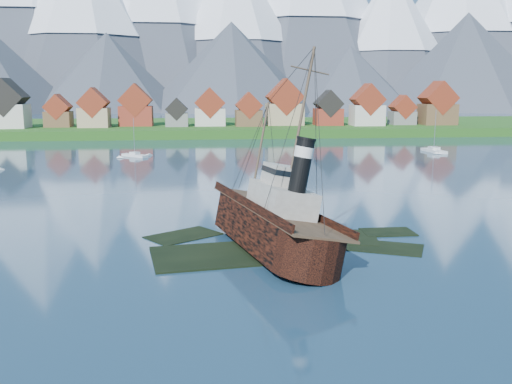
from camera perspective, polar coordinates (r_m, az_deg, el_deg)
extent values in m
plane|color=#1B364C|center=(61.12, 1.14, -5.62)|extent=(1400.00, 1400.00, 0.00)
cube|color=black|center=(59.01, -1.53, -6.53)|extent=(19.08, 11.42, 1.00)
cube|color=black|center=(66.00, 5.89, -4.80)|extent=(15.15, 9.76, 1.00)
cube|color=black|center=(70.07, 1.84, -3.77)|extent=(11.45, 9.06, 1.00)
cube|color=black|center=(62.90, 12.22, -5.79)|extent=(10.27, 8.34, 1.00)
cube|color=black|center=(66.58, -7.25, -4.71)|extent=(9.42, 8.68, 1.00)
cube|color=black|center=(69.30, 13.04, -4.26)|extent=(6.00, 4.00, 1.00)
cube|color=#224F16|center=(229.02, -4.21, 6.15)|extent=(600.00, 80.00, 3.20)
cube|color=#3F3D38|center=(191.17, -3.83, 5.32)|extent=(600.00, 2.50, 2.00)
cube|color=beige|center=(217.34, -23.53, 6.97)|extent=(13.00, 10.50, 8.20)
cube|color=black|center=(217.14, -23.65, 8.67)|extent=(13.24, 10.71, 13.24)
cube|color=brown|center=(217.08, -19.13, 6.90)|extent=(9.00, 8.00, 5.50)
cube|color=maroon|center=(216.90, -19.20, 8.05)|extent=(9.16, 8.16, 9.16)
cube|color=tan|center=(211.56, -15.87, 7.17)|extent=(10.50, 9.00, 6.80)
cube|color=maroon|center=(211.37, -15.94, 8.61)|extent=(10.69, 9.18, 10.69)
cube|color=maroon|center=(215.61, -11.90, 7.45)|extent=(12.00, 8.50, 7.20)
cube|color=maroon|center=(215.42, -11.96, 8.98)|extent=(12.22, 8.67, 12.22)
cube|color=slate|center=(209.70, -7.92, 7.17)|extent=(8.00, 7.00, 4.80)
cube|color=black|center=(209.53, -7.94, 8.22)|extent=(8.15, 7.14, 8.15)
cube|color=beige|center=(212.62, -4.64, 7.49)|extent=(11.00, 9.50, 6.40)
cube|color=maroon|center=(212.42, -4.66, 8.89)|extent=(11.20, 9.69, 11.20)
cube|color=brown|center=(209.47, -0.74, 7.40)|extent=(9.50, 8.00, 5.80)
cube|color=maroon|center=(209.28, -0.75, 8.66)|extent=(9.67, 8.16, 9.67)
cube|color=tan|center=(216.11, 2.87, 7.77)|extent=(13.50, 10.00, 8.00)
cube|color=maroon|center=(215.91, 2.88, 9.48)|extent=(13.75, 10.20, 13.75)
cube|color=maroon|center=(216.28, 7.21, 7.47)|extent=(10.00, 8.50, 6.20)
cube|color=black|center=(216.09, 7.24, 8.76)|extent=(10.18, 8.67, 10.18)
cube|color=beige|center=(217.00, 11.03, 7.54)|extent=(11.50, 9.00, 7.50)
cube|color=maroon|center=(216.81, 11.09, 9.08)|extent=(11.71, 9.18, 11.71)
cube|color=slate|center=(225.65, 14.40, 7.19)|extent=(9.00, 7.50, 5.00)
cube|color=maroon|center=(225.48, 14.44, 8.24)|extent=(9.16, 7.65, 9.16)
cube|color=brown|center=(228.59, 17.67, 7.42)|extent=(12.50, 10.00, 7.80)
cube|color=maroon|center=(228.40, 17.75, 8.96)|extent=(12.73, 10.20, 12.73)
cone|color=#2D333D|center=(524.58, -16.87, 16.12)|extent=(180.00, 180.00, 150.00)
cone|color=#2D333D|center=(558.79, -9.82, 17.57)|extent=(210.00, 210.00, 180.00)
cone|color=#2D333D|center=(532.31, -2.08, 16.18)|extent=(170.00, 170.00, 145.00)
cone|color=#2D333D|center=(588.87, 4.75, 18.29)|extent=(240.00, 240.00, 200.00)
cone|color=#2D333D|center=(549.54, 13.24, 14.69)|extent=(150.00, 150.00, 125.00)
cone|color=white|center=(552.09, 13.35, 17.27)|extent=(93.00, 93.00, 75.00)
cone|color=#2D333D|center=(609.30, 19.77, 16.04)|extent=(200.00, 200.00, 170.00)
cone|color=#2D333D|center=(436.91, -14.59, 11.40)|extent=(120.00, 120.00, 58.00)
cone|color=#2D333D|center=(428.39, -2.44, 12.28)|extent=(136.00, 136.00, 66.00)
cone|color=#2D333D|center=(447.02, 9.34, 11.05)|extent=(110.00, 110.00, 50.00)
cone|color=#2D333D|center=(476.22, 20.23, 12.02)|extent=(150.00, 150.00, 75.00)
cube|color=black|center=(60.32, 1.19, -3.76)|extent=(6.55, 18.87, 3.93)
cone|color=black|center=(72.17, -0.04, -1.39)|extent=(6.55, 6.55, 6.55)
cylinder|color=black|center=(51.31, 2.52, -6.32)|extent=(6.55, 6.55, 3.93)
cube|color=#4C3826|center=(59.85, 1.19, -1.85)|extent=(6.42, 24.89, 0.23)
cube|color=black|center=(59.45, -1.81, -1.52)|extent=(0.19, 24.11, 0.84)
cube|color=black|center=(60.23, 4.16, -1.38)|extent=(0.19, 24.11, 0.84)
cube|color=#ADA89E|center=(58.20, 1.37, -0.79)|extent=(4.87, 7.95, 2.81)
cube|color=#ADA89E|center=(58.69, 1.27, 1.72)|extent=(3.37, 3.74, 2.06)
cylinder|color=black|center=(54.52, 1.81, 2.74)|extent=(1.78, 1.78, 5.24)
cylinder|color=silver|center=(54.36, 1.82, 4.11)|extent=(1.87, 1.87, 1.03)
cylinder|color=#473828|center=(66.29, 0.40, 4.35)|extent=(0.26, 0.26, 11.23)
cylinder|color=#473828|center=(56.19, 1.54, 8.62)|extent=(0.30, 0.30, 12.17)
cube|color=silver|center=(144.42, -12.03, 3.50)|extent=(6.96, 6.66, 1.03)
cube|color=silver|center=(144.33, -12.04, 3.82)|extent=(2.74, 2.71, 0.60)
cylinder|color=gray|center=(143.92, -12.11, 5.46)|extent=(0.12, 0.12, 8.91)
cube|color=silver|center=(158.67, 17.35, 3.86)|extent=(3.42, 10.22, 1.20)
cube|color=silver|center=(158.57, 17.37, 4.21)|extent=(2.46, 3.00, 0.70)
cylinder|color=gray|center=(158.16, 17.46, 5.96)|extent=(0.14, 0.14, 10.44)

